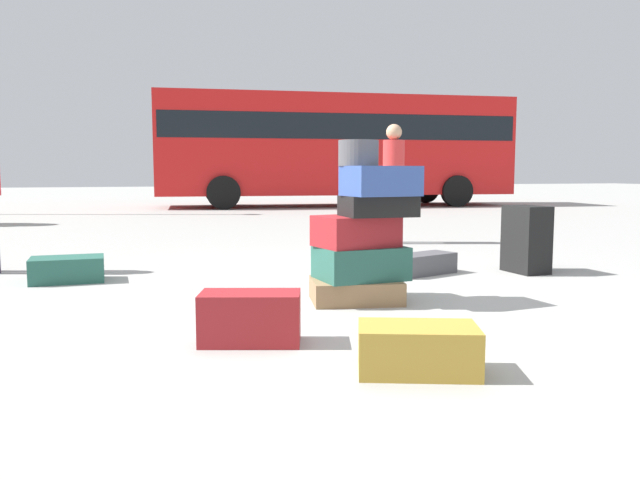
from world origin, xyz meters
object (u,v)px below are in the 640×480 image
at_px(suitcase_tower, 363,237).
at_px(suitcase_maroon_foreground_near, 250,318).
at_px(suitcase_black_white_trunk, 526,239).
at_px(person_bearded_onlooker, 394,172).
at_px(suitcase_charcoal_left_side, 422,264).
at_px(suitcase_teal_upright_blue, 67,269).
at_px(suitcase_tan_right_side, 418,349).
at_px(parked_bus, 335,143).

xyz_separation_m(suitcase_tower, suitcase_maroon_foreground_near, (-1.08, -0.89, -0.35)).
height_order(suitcase_black_white_trunk, person_bearded_onlooker, person_bearded_onlooker).
bearing_deg(suitcase_tower, suitcase_charcoal_left_side, 44.89).
bearing_deg(suitcase_black_white_trunk, suitcase_maroon_foreground_near, -153.43).
relative_size(suitcase_tower, suitcase_maroon_foreground_near, 2.13).
height_order(suitcase_tower, suitcase_black_white_trunk, suitcase_tower).
relative_size(suitcase_teal_upright_blue, suitcase_maroon_foreground_near, 1.09).
distance_m(suitcase_tower, suitcase_black_white_trunk, 2.25).
relative_size(suitcase_black_white_trunk, person_bearded_onlooker, 0.40).
bearing_deg(suitcase_tan_right_side, person_bearded_onlooker, 87.58).
bearing_deg(suitcase_charcoal_left_side, suitcase_tower, -153.85).
bearing_deg(person_bearded_onlooker, parked_bus, -147.05).
xyz_separation_m(suitcase_tower, parked_bus, (4.47, 13.18, 1.33)).
height_order(suitcase_teal_upright_blue, suitcase_charcoal_left_side, suitcase_teal_upright_blue).
height_order(suitcase_charcoal_left_side, parked_bus, parked_bus).
relative_size(suitcase_tower, suitcase_tan_right_side, 2.09).
relative_size(suitcase_maroon_foreground_near, suitcase_black_white_trunk, 0.87).
bearing_deg(suitcase_teal_upright_blue, suitcase_tower, -37.51).
bearing_deg(parked_bus, suitcase_black_white_trunk, -94.19).
bearing_deg(suitcase_black_white_trunk, suitcase_charcoal_left_side, 165.84).
distance_m(suitcase_tower, parked_bus, 13.98).
height_order(suitcase_teal_upright_blue, suitcase_maroon_foreground_near, suitcase_maroon_foreground_near).
bearing_deg(suitcase_tan_right_side, parked_bus, 93.11).
distance_m(suitcase_maroon_foreground_near, suitcase_charcoal_left_side, 2.88).
bearing_deg(parked_bus, suitcase_tan_right_side, -101.39).
bearing_deg(person_bearded_onlooker, suitcase_black_white_trunk, 50.76).
relative_size(suitcase_tan_right_side, suitcase_charcoal_left_side, 0.85).
distance_m(suitcase_tower, suitcase_maroon_foreground_near, 1.44).
bearing_deg(suitcase_maroon_foreground_near, suitcase_teal_upright_blue, 131.96).
relative_size(suitcase_teal_upright_blue, person_bearded_onlooker, 0.38).
bearing_deg(suitcase_tower, suitcase_black_white_trunk, 21.58).
height_order(suitcase_maroon_foreground_near, suitcase_black_white_trunk, suitcase_black_white_trunk).
distance_m(suitcase_tan_right_side, suitcase_maroon_foreground_near, 1.05).
bearing_deg(suitcase_tan_right_side, suitcase_teal_upright_blue, 139.58).
bearing_deg(suitcase_tower, person_bearded_onlooker, 61.98).
height_order(suitcase_tower, suitcase_tan_right_side, suitcase_tower).
distance_m(suitcase_teal_upright_blue, suitcase_charcoal_left_side, 3.34).
relative_size(suitcase_tower, person_bearded_onlooker, 0.75).
bearing_deg(suitcase_tower, suitcase_tan_right_side, -103.16).
distance_m(suitcase_tan_right_side, suitcase_charcoal_left_side, 3.11).
distance_m(suitcase_teal_upright_blue, suitcase_tan_right_side, 3.85).
distance_m(suitcase_charcoal_left_side, parked_bus, 12.72).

